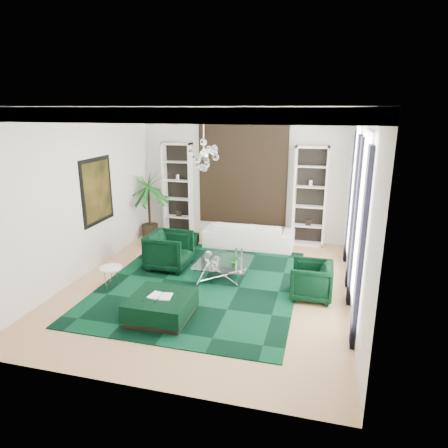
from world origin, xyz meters
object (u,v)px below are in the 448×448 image
(sofa, at_px, (249,234))
(ottoman_front, at_px, (161,307))
(palm, at_px, (149,196))
(coffee_table, at_px, (224,270))
(ottoman_side, at_px, (181,242))
(side_table, at_px, (111,278))
(armchair_right, at_px, (311,280))
(armchair_left, at_px, (169,251))

(sofa, bearing_deg, ottoman_front, 79.43)
(ottoman_front, height_order, palm, palm)
(coffee_table, relative_size, ottoman_front, 1.09)
(ottoman_side, relative_size, side_table, 1.69)
(coffee_table, xyz_separation_m, palm, (-2.88, 2.33, 1.08))
(armchair_right, height_order, side_table, armchair_right)
(armchair_left, distance_m, palm, 2.64)
(armchair_left, relative_size, side_table, 2.05)
(coffee_table, bearing_deg, palm, 141.03)
(armchair_left, bearing_deg, ottoman_front, -161.69)
(sofa, xyz_separation_m, ottoman_front, (-0.81, -4.33, -0.14))
(armchair_right, bearing_deg, ottoman_front, -59.65)
(armchair_left, distance_m, side_table, 1.59)
(armchair_right, bearing_deg, coffee_table, -103.10)
(sofa, distance_m, ottoman_front, 4.40)
(armchair_left, relative_size, ottoman_front, 0.89)
(ottoman_side, relative_size, palm, 0.32)
(ottoman_side, height_order, ottoman_front, ottoman_front)
(armchair_right, relative_size, ottoman_front, 0.76)
(sofa, relative_size, side_table, 5.12)
(sofa, height_order, armchair_right, armchair_right)
(armchair_left, height_order, ottoman_front, armchair_left)
(coffee_table, distance_m, ottoman_front, 2.12)
(ottoman_front, distance_m, palm, 4.99)
(ottoman_side, bearing_deg, sofa, 18.74)
(ottoman_side, height_order, palm, palm)
(armchair_left, bearing_deg, side_table, 149.12)
(sofa, distance_m, side_table, 4.14)
(side_table, bearing_deg, armchair_right, 8.19)
(side_table, bearing_deg, coffee_table, 25.41)
(side_table, bearing_deg, ottoman_front, -31.07)
(armchair_right, bearing_deg, ottoman_side, -120.65)
(ottoman_front, bearing_deg, side_table, 148.93)
(armchair_left, bearing_deg, ottoman_side, 9.61)
(armchair_right, xyz_separation_m, side_table, (-4.22, -0.61, -0.15))
(coffee_table, relative_size, palm, 0.47)
(side_table, bearing_deg, sofa, 54.93)
(sofa, bearing_deg, armchair_left, 52.36)
(armchair_left, xyz_separation_m, coffee_table, (1.44, -0.28, -0.24))
(armchair_left, bearing_deg, sofa, -37.64)
(armchair_right, bearing_deg, sofa, -146.44)
(ottoman_front, bearing_deg, armchair_right, 30.35)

